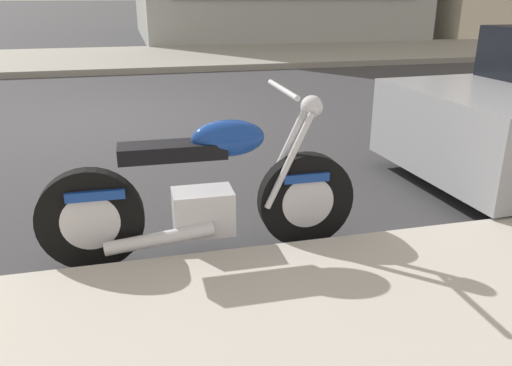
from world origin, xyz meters
TOP-DOWN VIEW (x-y plane):
  - ground_plane at (0.00, 0.00)m, footprint 260.00×260.00m
  - sidewalk_far_curb at (12.00, 6.89)m, footprint 120.00×5.00m
  - parking_stall_stripe at (0.00, -3.79)m, footprint 0.12×2.20m
  - parked_motorcycle at (0.65, -4.26)m, footprint 2.12×0.62m

SIDE VIEW (x-z plane):
  - ground_plane at x=0.00m, z-range 0.00..0.00m
  - parking_stall_stripe at x=0.00m, z-range 0.00..0.01m
  - sidewalk_far_curb at x=12.00m, z-range 0.00..0.14m
  - parked_motorcycle at x=0.65m, z-range -0.13..1.01m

